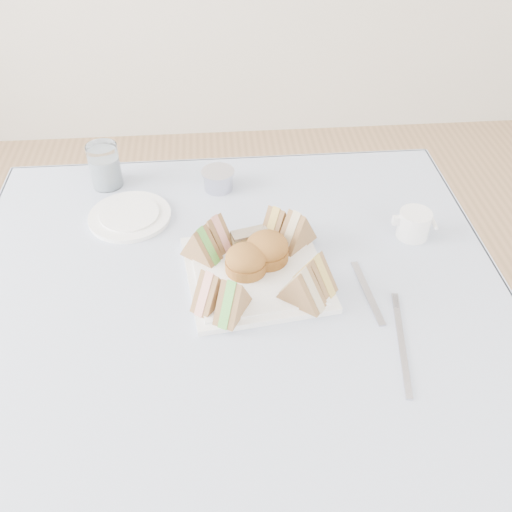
{
  "coord_description": "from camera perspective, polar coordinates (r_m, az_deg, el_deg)",
  "views": [
    {
      "loc": [
        -0.02,
        -0.71,
        1.49
      ],
      "look_at": [
        0.04,
        0.08,
        0.8
      ],
      "focal_mm": 40.0,
      "sensor_mm": 36.0,
      "label": 1
    }
  ],
  "objects": [
    {
      "name": "table",
      "position": [
        1.32,
        -1.69,
        -16.56
      ],
      "size": [
        0.9,
        0.9,
        0.74
      ],
      "primitive_type": "cube",
      "color": "brown",
      "rests_on": "floor"
    },
    {
      "name": "knife",
      "position": [
        1.07,
        11.09,
        -3.58
      ],
      "size": [
        0.03,
        0.17,
        0.0
      ],
      "primitive_type": "cube",
      "rotation": [
        0.0,
        0.0,
        0.09
      ],
      "color": "#AFAEBD",
      "rests_on": "tablecloth"
    },
    {
      "name": "creamer_jug",
      "position": [
        1.2,
        15.51,
        3.08
      ],
      "size": [
        0.07,
        0.07,
        0.06
      ],
      "primitive_type": "cylinder",
      "rotation": [
        0.0,
        0.0,
        -0.04
      ],
      "color": "white",
      "rests_on": "tablecloth"
    },
    {
      "name": "sandwich_fr_a",
      "position": [
        1.03,
        5.88,
        -1.51
      ],
      "size": [
        0.09,
        0.09,
        0.07
      ],
      "primitive_type": null,
      "rotation": [
        0.0,
        0.0,
        -0.73
      ],
      "color": "olive",
      "rests_on": "serving_plate"
    },
    {
      "name": "water_glass",
      "position": [
        1.34,
        -14.89,
        8.72
      ],
      "size": [
        0.07,
        0.07,
        0.1
      ],
      "primitive_type": "cylinder",
      "rotation": [
        0.0,
        0.0,
        0.06
      ],
      "color": "white",
      "rests_on": "tablecloth"
    },
    {
      "name": "scone_right",
      "position": [
        1.08,
        1.11,
        0.73
      ],
      "size": [
        0.11,
        0.11,
        0.06
      ],
      "primitive_type": "cylinder",
      "rotation": [
        0.0,
        0.0,
        0.4
      ],
      "color": "#946025",
      "rests_on": "serving_plate"
    },
    {
      "name": "floor",
      "position": [
        1.65,
        -1.42,
        -23.46
      ],
      "size": [
        4.0,
        4.0,
        0.0
      ],
      "primitive_type": "plane",
      "color": "#9E7751",
      "rests_on": "ground"
    },
    {
      "name": "scone_left",
      "position": [
        1.06,
        -1.02,
        -0.45
      ],
      "size": [
        0.1,
        0.1,
        0.05
      ],
      "primitive_type": "cylinder",
      "rotation": [
        0.0,
        0.0,
        0.27
      ],
      "color": "#946025",
      "rests_on": "serving_plate"
    },
    {
      "name": "side_plate",
      "position": [
        1.25,
        -12.5,
        3.9
      ],
      "size": [
        0.21,
        0.21,
        0.01
      ],
      "primitive_type": "cylinder",
      "rotation": [
        0.0,
        0.0,
        -0.26
      ],
      "color": "white",
      "rests_on": "tablecloth"
    },
    {
      "name": "pastry_slice",
      "position": [
        1.12,
        -0.62,
        1.78
      ],
      "size": [
        0.08,
        0.05,
        0.03
      ],
      "primitive_type": "cube",
      "rotation": [
        0.0,
        0.0,
        0.26
      ],
      "color": "beige",
      "rests_on": "serving_plate"
    },
    {
      "name": "sandwich_bl_a",
      "position": [
        1.09,
        -5.55,
        1.33
      ],
      "size": [
        0.09,
        0.08,
        0.07
      ],
      "primitive_type": null,
      "rotation": [
        0.0,
        0.0,
        2.45
      ],
      "color": "olive",
      "rests_on": "serving_plate"
    },
    {
      "name": "sandwich_br_b",
      "position": [
        1.13,
        2.04,
        3.42
      ],
      "size": [
        0.08,
        0.09,
        0.07
      ],
      "primitive_type": null,
      "rotation": [
        0.0,
        0.0,
        -2.24
      ],
      "color": "olive",
      "rests_on": "serving_plate"
    },
    {
      "name": "sandwich_fr_b",
      "position": [
        1.0,
        4.64,
        -2.96
      ],
      "size": [
        0.09,
        0.09,
        0.08
      ],
      "primitive_type": null,
      "rotation": [
        0.0,
        0.0,
        -0.67
      ],
      "color": "olive",
      "rests_on": "serving_plate"
    },
    {
      "name": "tea_strainer",
      "position": [
        1.31,
        -3.79,
        7.55
      ],
      "size": [
        0.09,
        0.09,
        0.04
      ],
      "primitive_type": "cylinder",
      "rotation": [
        0.0,
        0.0,
        0.28
      ],
      "color": "#AFAEBD",
      "rests_on": "tablecloth"
    },
    {
      "name": "fork",
      "position": [
        0.99,
        14.43,
        -9.11
      ],
      "size": [
        0.04,
        0.19,
        0.0
      ],
      "primitive_type": "cube",
      "rotation": [
        0.0,
        0.0,
        -0.17
      ],
      "color": "#AFAEBD",
      "rests_on": "tablecloth"
    },
    {
      "name": "sandwich_bl_b",
      "position": [
        1.12,
        -4.14,
        2.56
      ],
      "size": [
        0.08,
        0.08,
        0.07
      ],
      "primitive_type": null,
      "rotation": [
        0.0,
        0.0,
        2.32
      ],
      "color": "olive",
      "rests_on": "serving_plate"
    },
    {
      "name": "sandwich_br_a",
      "position": [
        1.11,
        4.06,
        2.78
      ],
      "size": [
        0.09,
        0.09,
        0.08
      ],
      "primitive_type": null,
      "rotation": [
        0.0,
        0.0,
        -2.37
      ],
      "color": "olive",
      "rests_on": "serving_plate"
    },
    {
      "name": "tablecloth",
      "position": [
        1.03,
        -2.1,
        -5.36
      ],
      "size": [
        1.02,
        1.02,
        0.01
      ],
      "primitive_type": "cube",
      "color": "silver",
      "rests_on": "table"
    },
    {
      "name": "sandwich_fl_b",
      "position": [
        0.98,
        -2.37,
        -4.11
      ],
      "size": [
        0.07,
        0.09,
        0.07
      ],
      "primitive_type": null,
      "rotation": [
        0.0,
        0.0,
        1.06
      ],
      "color": "olive",
      "rests_on": "serving_plate"
    },
    {
      "name": "serving_plate",
      "position": [
        1.08,
        0.0,
        -1.76
      ],
      "size": [
        0.29,
        0.29,
        0.01
      ],
      "primitive_type": "cube",
      "rotation": [
        0.0,
        0.0,
        0.13
      ],
      "color": "white",
      "rests_on": "tablecloth"
    },
    {
      "name": "sandwich_fl_a",
      "position": [
        1.0,
        -4.55,
        -3.14
      ],
      "size": [
        0.08,
        0.09,
        0.07
      ],
      "primitive_type": null,
      "rotation": [
        0.0,
        0.0,
        0.91
      ],
      "color": "olive",
      "rests_on": "serving_plate"
    }
  ]
}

